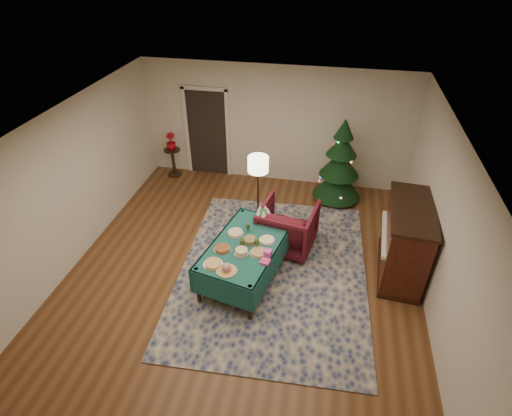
% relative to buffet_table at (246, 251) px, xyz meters
% --- Properties ---
extents(room_shell, '(7.00, 7.00, 7.00)m').
position_rel_buffet_table_xyz_m(room_shell, '(-0.08, -0.10, 0.77)').
color(room_shell, '#593319').
rests_on(room_shell, ground).
extents(doorway, '(1.08, 0.04, 2.16)m').
position_rel_buffet_table_xyz_m(doorway, '(-1.68, 3.38, 0.52)').
color(doorway, black).
rests_on(doorway, ground).
extents(rug, '(3.40, 4.35, 0.02)m').
position_rel_buffet_table_xyz_m(rug, '(0.43, 0.22, -0.57)').
color(rug, '#15234F').
rests_on(rug, ground).
extents(buffet_table, '(1.44, 2.03, 0.72)m').
position_rel_buffet_table_xyz_m(buffet_table, '(0.00, 0.00, 0.00)').
color(buffet_table, black).
rests_on(buffet_table, ground).
extents(platter_0, '(0.31, 0.31, 0.04)m').
position_rel_buffet_table_xyz_m(platter_0, '(-0.38, -0.58, 0.16)').
color(platter_0, silver).
rests_on(platter_0, buffet_table).
extents(platter_1, '(0.32, 0.32, 0.16)m').
position_rel_buffet_table_xyz_m(platter_1, '(-0.14, -0.69, 0.20)').
color(platter_1, silver).
rests_on(platter_1, buffet_table).
extents(platter_2, '(0.28, 0.28, 0.05)m').
position_rel_buffet_table_xyz_m(platter_2, '(-0.34, -0.21, 0.17)').
color(platter_2, silver).
rests_on(platter_2, buffet_table).
extents(platter_3, '(0.23, 0.23, 0.10)m').
position_rel_buffet_table_xyz_m(platter_3, '(-0.01, -0.26, 0.19)').
color(platter_3, silver).
rests_on(platter_3, buffet_table).
extents(platter_4, '(0.29, 0.29, 0.04)m').
position_rel_buffet_table_xyz_m(platter_4, '(0.25, -0.18, 0.16)').
color(platter_4, silver).
rests_on(platter_4, buffet_table).
extents(platter_5, '(0.29, 0.29, 0.05)m').
position_rel_buffet_table_xyz_m(platter_5, '(-0.23, 0.22, 0.17)').
color(platter_5, silver).
rests_on(platter_5, buffet_table).
extents(platter_6, '(0.25, 0.25, 0.07)m').
position_rel_buffet_table_xyz_m(platter_6, '(0.05, 0.07, 0.18)').
color(platter_6, silver).
rests_on(platter_6, buffet_table).
extents(platter_7, '(0.28, 0.28, 0.04)m').
position_rel_buffet_table_xyz_m(platter_7, '(0.33, 0.14, 0.16)').
color(platter_7, silver).
rests_on(platter_7, buffet_table).
extents(goblet_0, '(0.08, 0.08, 0.17)m').
position_rel_buffet_table_xyz_m(goblet_0, '(-0.04, 0.33, 0.23)').
color(goblet_0, '#2D471E').
rests_on(goblet_0, buffet_table).
extents(goblet_1, '(0.08, 0.08, 0.17)m').
position_rel_buffet_table_xyz_m(goblet_1, '(0.20, -0.05, 0.23)').
color(goblet_1, '#2D471E').
rests_on(goblet_1, buffet_table).
extents(goblet_2, '(0.08, 0.08, 0.17)m').
position_rel_buffet_table_xyz_m(goblet_2, '(-0.04, -0.10, 0.23)').
color(goblet_2, '#2D471E').
rests_on(goblet_2, buffet_table).
extents(napkin_stack, '(0.17, 0.17, 0.04)m').
position_rel_buffet_table_xyz_m(napkin_stack, '(0.39, -0.38, 0.16)').
color(napkin_stack, '#D23A7D').
rests_on(napkin_stack, buffet_table).
extents(gift_box, '(0.14, 0.14, 0.10)m').
position_rel_buffet_table_xyz_m(gift_box, '(0.40, -0.20, 0.19)').
color(gift_box, '#EC41BF').
rests_on(gift_box, buffet_table).
extents(centerpiece, '(0.26, 0.26, 0.30)m').
position_rel_buffet_table_xyz_m(centerpiece, '(0.16, 0.70, 0.27)').
color(centerpiece, '#1E4C1E').
rests_on(centerpiece, buffet_table).
extents(armchair, '(1.11, 1.06, 1.00)m').
position_rel_buffet_table_xyz_m(armchair, '(0.57, 0.95, -0.08)').
color(armchair, '#51111B').
rests_on(armchair, ground).
extents(floor_lamp, '(0.38, 0.38, 1.58)m').
position_rel_buffet_table_xyz_m(floor_lamp, '(-0.07, 1.41, 0.77)').
color(floor_lamp, '#A57F3F').
rests_on(floor_lamp, ground).
extents(side_table, '(0.38, 0.38, 0.68)m').
position_rel_buffet_table_xyz_m(side_table, '(-2.50, 3.10, -0.24)').
color(side_table, black).
rests_on(side_table, ground).
extents(potted_plant, '(0.23, 0.41, 0.23)m').
position_rel_buffet_table_xyz_m(potted_plant, '(-2.50, 3.10, 0.22)').
color(potted_plant, '#A40B13').
rests_on(potted_plant, side_table).
extents(christmas_tree, '(1.18, 1.18, 1.88)m').
position_rel_buffet_table_xyz_m(christmas_tree, '(1.43, 2.80, 0.27)').
color(christmas_tree, black).
rests_on(christmas_tree, ground).
extents(piano, '(0.83, 1.59, 1.34)m').
position_rel_buffet_table_xyz_m(piano, '(2.58, 0.66, 0.08)').
color(piano, black).
rests_on(piano, ground).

